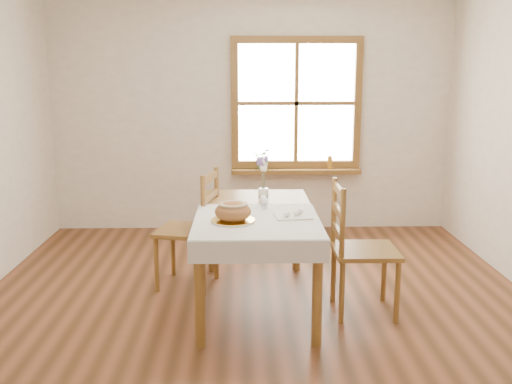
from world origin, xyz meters
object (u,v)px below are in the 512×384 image
chair_left (187,229)px  chair_right (365,249)px  bread_plate (233,221)px  flower_vase (263,195)px  dining_table (256,222)px

chair_left → chair_right: 1.52m
bread_plate → flower_vase: size_ratio=3.24×
bread_plate → dining_table: bearing=64.3°
chair_right → flower_vase: 0.98m
chair_left → bread_plate: 0.88m
chair_right → bread_plate: chair_right is taller
chair_left → chair_right: (1.40, -0.59, 0.00)m
chair_right → bread_plate: (-0.99, -0.15, 0.26)m
bread_plate → chair_left: bearing=119.0°
chair_left → bread_plate: chair_left is taller
dining_table → bread_plate: bearing=-115.7°
dining_table → chair_right: chair_right is taller
dining_table → chair_right: (0.82, -0.21, -0.16)m
chair_left → chair_right: chair_right is taller
dining_table → chair_left: 0.71m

